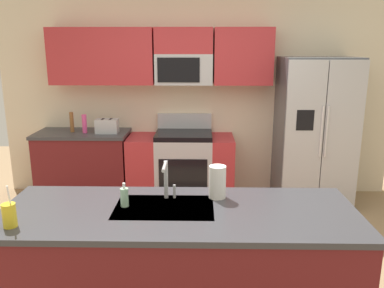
{
  "coord_description": "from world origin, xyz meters",
  "views": [
    {
      "loc": [
        0.05,
        -3.09,
        1.98
      ],
      "look_at": [
        -0.03,
        0.6,
        1.05
      ],
      "focal_mm": 36.57,
      "sensor_mm": 36.0,
      "label": 1
    }
  ],
  "objects_px": {
    "soap_dispenser": "(124,197)",
    "paper_towel_roll": "(217,182)",
    "toaster": "(107,126)",
    "sink_faucet": "(166,177)",
    "bottle_pink": "(84,124)",
    "range_oven": "(181,166)",
    "drink_cup_yellow": "(9,215)",
    "pepper_mill": "(72,122)",
    "refrigerator": "(314,132)"
  },
  "relations": [
    {
      "from": "drink_cup_yellow",
      "to": "soap_dispenser",
      "type": "relative_size",
      "value": 1.59
    },
    {
      "from": "range_oven",
      "to": "bottle_pink",
      "type": "distance_m",
      "value": 1.35
    },
    {
      "from": "pepper_mill",
      "to": "refrigerator",
      "type": "bearing_deg",
      "value": -1.29
    },
    {
      "from": "toaster",
      "to": "drink_cup_yellow",
      "type": "relative_size",
      "value": 1.04
    },
    {
      "from": "toaster",
      "to": "pepper_mill",
      "type": "distance_m",
      "value": 0.47
    },
    {
      "from": "range_oven",
      "to": "bottle_pink",
      "type": "bearing_deg",
      "value": -177.56
    },
    {
      "from": "refrigerator",
      "to": "range_oven",
      "type": "bearing_deg",
      "value": 177.55
    },
    {
      "from": "range_oven",
      "to": "drink_cup_yellow",
      "type": "bearing_deg",
      "value": -108.7
    },
    {
      "from": "pepper_mill",
      "to": "sink_faucet",
      "type": "relative_size",
      "value": 0.91
    },
    {
      "from": "bottle_pink",
      "to": "paper_towel_roll",
      "type": "distance_m",
      "value": 2.68
    },
    {
      "from": "soap_dispenser",
      "to": "refrigerator",
      "type": "bearing_deg",
      "value": 49.75
    },
    {
      "from": "drink_cup_yellow",
      "to": "paper_towel_roll",
      "type": "xyz_separation_m",
      "value": [
        1.29,
        0.5,
        0.04
      ]
    },
    {
      "from": "refrigerator",
      "to": "pepper_mill",
      "type": "xyz_separation_m",
      "value": [
        -3.08,
        0.07,
        0.1
      ]
    },
    {
      "from": "refrigerator",
      "to": "toaster",
      "type": "xyz_separation_m",
      "value": [
        -2.62,
        0.02,
        0.07
      ]
    },
    {
      "from": "bottle_pink",
      "to": "paper_towel_roll",
      "type": "bearing_deg",
      "value": -53.48
    },
    {
      "from": "soap_dispenser",
      "to": "pepper_mill",
      "type": "bearing_deg",
      "value": 115.31
    },
    {
      "from": "range_oven",
      "to": "sink_faucet",
      "type": "xyz_separation_m",
      "value": [
        0.01,
        -2.25,
        0.62
      ]
    },
    {
      "from": "paper_towel_roll",
      "to": "pepper_mill",
      "type": "bearing_deg",
      "value": 128.81
    },
    {
      "from": "bottle_pink",
      "to": "soap_dispenser",
      "type": "bearing_deg",
      "value": -67.86
    },
    {
      "from": "range_oven",
      "to": "bottle_pink",
      "type": "height_order",
      "value": "bottle_pink"
    },
    {
      "from": "bottle_pink",
      "to": "range_oven",
      "type": "bearing_deg",
      "value": 2.44
    },
    {
      "from": "sink_faucet",
      "to": "paper_towel_roll",
      "type": "xyz_separation_m",
      "value": [
        0.37,
        0.04,
        -0.05
      ]
    },
    {
      "from": "pepper_mill",
      "to": "drink_cup_yellow",
      "type": "xyz_separation_m",
      "value": [
        0.48,
        -2.71,
        -0.05
      ]
    },
    {
      "from": "refrigerator",
      "to": "toaster",
      "type": "bearing_deg",
      "value": 179.57
    },
    {
      "from": "toaster",
      "to": "drink_cup_yellow",
      "type": "height_order",
      "value": "drink_cup_yellow"
    },
    {
      "from": "pepper_mill",
      "to": "soap_dispenser",
      "type": "distance_m",
      "value": 2.63
    },
    {
      "from": "pepper_mill",
      "to": "bottle_pink",
      "type": "relative_size",
      "value": 1.09
    },
    {
      "from": "toaster",
      "to": "sink_faucet",
      "type": "height_order",
      "value": "sink_faucet"
    },
    {
      "from": "toaster",
      "to": "drink_cup_yellow",
      "type": "xyz_separation_m",
      "value": [
        0.02,
        -2.66,
        -0.01
      ]
    },
    {
      "from": "bottle_pink",
      "to": "paper_towel_roll",
      "type": "height_order",
      "value": "paper_towel_roll"
    },
    {
      "from": "range_oven",
      "to": "sink_faucet",
      "type": "distance_m",
      "value": 2.33
    },
    {
      "from": "toaster",
      "to": "paper_towel_roll",
      "type": "height_order",
      "value": "paper_towel_roll"
    },
    {
      "from": "pepper_mill",
      "to": "bottle_pink",
      "type": "distance_m",
      "value": 0.18
    },
    {
      "from": "drink_cup_yellow",
      "to": "toaster",
      "type": "bearing_deg",
      "value": 90.4
    },
    {
      "from": "pepper_mill",
      "to": "range_oven",
      "type": "bearing_deg",
      "value": 0.1
    },
    {
      "from": "drink_cup_yellow",
      "to": "soap_dispenser",
      "type": "height_order",
      "value": "drink_cup_yellow"
    },
    {
      "from": "soap_dispenser",
      "to": "drink_cup_yellow",
      "type": "bearing_deg",
      "value": -152.88
    },
    {
      "from": "refrigerator",
      "to": "paper_towel_roll",
      "type": "distance_m",
      "value": 2.51
    },
    {
      "from": "drink_cup_yellow",
      "to": "soap_dispenser",
      "type": "bearing_deg",
      "value": 27.12
    },
    {
      "from": "pepper_mill",
      "to": "sink_faucet",
      "type": "height_order",
      "value": "sink_faucet"
    },
    {
      "from": "refrigerator",
      "to": "pepper_mill",
      "type": "distance_m",
      "value": 3.08
    },
    {
      "from": "toaster",
      "to": "paper_towel_roll",
      "type": "distance_m",
      "value": 2.52
    },
    {
      "from": "range_oven",
      "to": "paper_towel_roll",
      "type": "relative_size",
      "value": 5.67
    },
    {
      "from": "paper_towel_roll",
      "to": "range_oven",
      "type": "bearing_deg",
      "value": 99.59
    },
    {
      "from": "paper_towel_roll",
      "to": "drink_cup_yellow",
      "type": "bearing_deg",
      "value": -158.65
    },
    {
      "from": "refrigerator",
      "to": "bottle_pink",
      "type": "distance_m",
      "value": 2.91
    },
    {
      "from": "toaster",
      "to": "paper_towel_roll",
      "type": "bearing_deg",
      "value": -58.71
    },
    {
      "from": "soap_dispenser",
      "to": "paper_towel_roll",
      "type": "relative_size",
      "value": 0.71
    },
    {
      "from": "soap_dispenser",
      "to": "bottle_pink",
      "type": "bearing_deg",
      "value": 112.14
    },
    {
      "from": "refrigerator",
      "to": "pepper_mill",
      "type": "relative_size",
      "value": 7.19
    }
  ]
}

